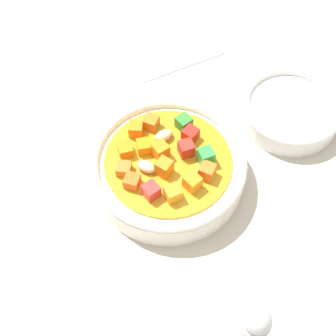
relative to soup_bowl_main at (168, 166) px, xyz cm
name	(u,v)px	position (x,y,z in cm)	size (l,w,h in cm)	color
ground_plane	(168,181)	(0.01, -0.01, -3.58)	(140.00, 140.00, 2.00)	#BAB2A0
soup_bowl_main	(168,166)	(0.00, 0.00, 0.00)	(20.09, 20.09, 6.19)	white
spoon	(146,79)	(11.36, 13.69, -2.24)	(22.40, 10.95, 0.72)	silver
side_bowl_small	(290,110)	(18.91, -7.12, -0.77)	(14.21, 14.21, 3.49)	white
pepper_shaker	(252,327)	(-10.46, -19.64, 1.90)	(3.16, 3.16, 9.01)	silver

